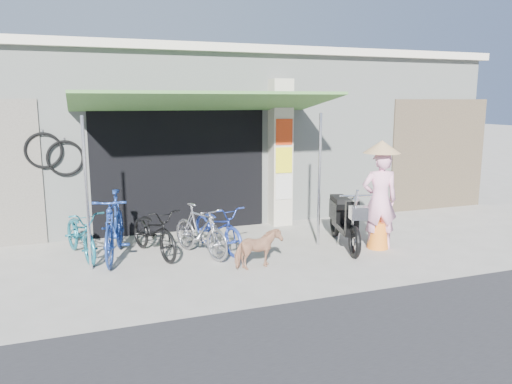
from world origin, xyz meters
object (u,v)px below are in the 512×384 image
object	(u,v)px
moped	(344,219)
nun	(380,196)
bike_blue	(114,226)
bike_black	(154,231)
bike_teal	(81,233)
street_dog	(258,249)
bike_silver	(200,230)
bike_navy	(218,227)

from	to	relation	value
moped	nun	distance (m)	0.75
moped	bike_blue	bearing A→B (deg)	-174.14
bike_black	nun	xyz separation A→B (m)	(3.77, -0.92, 0.51)
bike_teal	bike_blue	xyz separation A→B (m)	(0.52, -0.25, 0.14)
street_dog	moped	xyz separation A→B (m)	(1.87, 0.64, 0.17)
street_dog	moped	bearing A→B (deg)	-80.90
bike_blue	bike_silver	world-z (taller)	bike_blue
bike_silver	street_dog	bearing A→B (deg)	-76.47
bike_silver	street_dog	size ratio (longest dim) A/B	1.98
bike_black	bike_navy	distance (m)	1.09
bike_blue	bike_black	world-z (taller)	bike_blue
bike_teal	moped	xyz separation A→B (m)	(4.43, -0.88, 0.07)
moped	nun	size ratio (longest dim) A/B	0.97
bike_teal	bike_black	size ratio (longest dim) A/B	0.99
moped	bike_silver	bearing A→B (deg)	-171.85
bike_blue	street_dog	xyz separation A→B (m)	(2.04, -1.26, -0.24)
bike_black	bike_silver	size ratio (longest dim) A/B	1.09
bike_navy	nun	xyz separation A→B (m)	(2.69, -0.85, 0.52)
bike_navy	bike_silver	bearing A→B (deg)	-164.64
bike_teal	bike_black	world-z (taller)	bike_black
street_dog	nun	xyz separation A→B (m)	(2.37, 0.31, 0.62)
bike_teal	bike_blue	distance (m)	0.59
street_dog	bike_teal	bearing A→B (deg)	49.63
nun	street_dog	bearing A→B (deg)	23.10
bike_black	street_dog	bearing A→B (deg)	-57.82
bike_black	bike_silver	world-z (taller)	bike_silver
street_dog	nun	bearing A→B (deg)	-92.40
bike_navy	nun	size ratio (longest dim) A/B	0.82
bike_silver	nun	size ratio (longest dim) A/B	0.77
nun	bike_teal	bearing A→B (deg)	1.96
bike_teal	bike_silver	xyz separation A→B (m)	(1.88, -0.57, 0.02)
nun	bike_black	bearing A→B (deg)	2.04
bike_navy	moped	bearing A→B (deg)	-28.26
bike_silver	street_dog	xyz separation A→B (m)	(0.68, -0.94, -0.13)
bike_teal	moped	distance (m)	4.51
bike_teal	street_dog	bearing A→B (deg)	-45.04
moped	nun	world-z (taller)	nun
moped	bike_black	bearing A→B (deg)	-175.23
bike_black	moped	bearing A→B (deg)	-26.92
bike_silver	bike_teal	bearing A→B (deg)	140.71
moped	nun	bearing A→B (deg)	-18.43
bike_navy	nun	world-z (taller)	nun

